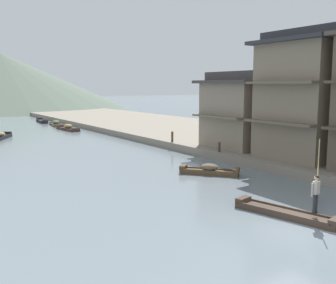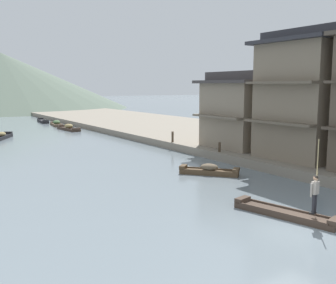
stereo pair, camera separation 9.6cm
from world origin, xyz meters
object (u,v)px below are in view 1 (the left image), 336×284
at_px(boat_moored_far, 68,128).
at_px(mooring_post_dock_far, 172,137).
at_px(boat_moored_second, 56,124).
at_px(mooring_post_dock_mid, 219,147).
at_px(boat_moored_nearest, 209,170).
at_px(boat_midriver_drifting, 42,121).
at_px(house_waterfront_tall, 241,110).
at_px(house_waterfront_second, 308,96).
at_px(boatman_person, 316,189).
at_px(boat_moored_third, 1,137).
at_px(boat_foreground_poled, 286,213).

height_order(boat_moored_far, mooring_post_dock_far, mooring_post_dock_far).
xyz_separation_m(boat_moored_second, mooring_post_dock_mid, (2.15, -33.29, 0.74)).
bearing_deg(mooring_post_dock_far, boat_moored_nearest, -110.84).
height_order(boat_midriver_drifting, house_waterfront_tall, house_waterfront_tall).
relative_size(house_waterfront_second, mooring_post_dock_far, 9.20).
bearing_deg(boat_moored_nearest, mooring_post_dock_far, 69.16).
bearing_deg(house_waterfront_tall, mooring_post_dock_far, 120.90).
bearing_deg(boat_moored_far, house_waterfront_second, -78.97).
relative_size(house_waterfront_second, mooring_post_dock_mid, 11.75).
bearing_deg(boatman_person, mooring_post_dock_far, 73.03).
height_order(boat_moored_third, boat_midriver_drifting, boat_moored_third).
xyz_separation_m(boat_moored_second, house_waterfront_tall, (5.34, -32.20, 3.38)).
relative_size(boatman_person, boat_midriver_drifting, 0.57).
xyz_separation_m(boat_midriver_drifting, mooring_post_dock_mid, (2.34, -39.62, 0.84)).
bearing_deg(boat_moored_nearest, boat_foreground_poled, -106.56).
bearing_deg(boat_moored_far, mooring_post_dock_mid, -84.27).
relative_size(boat_foreground_poled, boatman_person, 1.56).
bearing_deg(mooring_post_dock_far, boat_midriver_drifting, 94.03).
xyz_separation_m(boat_moored_second, boat_moored_third, (-9.44, -11.26, 0.00)).
bearing_deg(boat_moored_second, mooring_post_dock_mid, -86.31).
height_order(boat_moored_second, boat_midriver_drifting, boat_moored_second).
distance_m(boat_foreground_poled, house_waterfront_second, 12.62).
height_order(boat_moored_third, house_waterfront_tall, house_waterfront_tall).
bearing_deg(house_waterfront_second, house_waterfront_tall, 92.89).
relative_size(boat_moored_third, house_waterfront_tall, 0.70).
xyz_separation_m(boat_moored_third, house_waterfront_second, (15.10, -27.13, 4.67)).
bearing_deg(boatman_person, house_waterfront_second, 39.45).
bearing_deg(boat_midriver_drifting, boat_moored_third, -117.74).
relative_size(boat_moored_nearest, boat_moored_second, 0.69).
bearing_deg(mooring_post_dock_mid, house_waterfront_tall, 18.83).
relative_size(boat_moored_nearest, mooring_post_dock_far, 3.63).
bearing_deg(boat_moored_far, mooring_post_dock_far, -82.46).
relative_size(boat_moored_far, house_waterfront_tall, 0.83).
relative_size(boat_foreground_poled, boat_moored_third, 1.09).
height_order(house_waterfront_second, mooring_post_dock_far, house_waterfront_second).
xyz_separation_m(boat_moored_second, boat_moored_far, (-0.52, -6.71, 0.01)).
xyz_separation_m(boatman_person, mooring_post_dock_far, (5.88, 19.26, -0.32)).
bearing_deg(boat_moored_nearest, boat_midriver_drifting, 88.13).
xyz_separation_m(boatman_person, boat_moored_nearest, (2.13, 9.42, -1.18)).
bearing_deg(boat_midriver_drifting, boat_moored_second, -88.28).
relative_size(boat_moored_third, boat_midriver_drifting, 0.82).
relative_size(house_waterfront_second, house_waterfront_tall, 1.41).
height_order(boat_foreground_poled, boatman_person, boatman_person).
xyz_separation_m(boat_midriver_drifting, house_waterfront_second, (5.85, -44.73, 4.77)).
bearing_deg(house_waterfront_tall, boat_foreground_poled, -126.46).
xyz_separation_m(boat_moored_far, boat_midriver_drifting, (0.33, 13.04, -0.11)).
relative_size(boat_midriver_drifting, mooring_post_dock_mid, 7.13).
xyz_separation_m(boatman_person, boat_moored_second, (3.73, 46.12, -1.17)).
distance_m(boatman_person, house_waterfront_tall, 16.76).
xyz_separation_m(boat_moored_nearest, mooring_post_dock_far, (3.74, 9.83, 0.85)).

